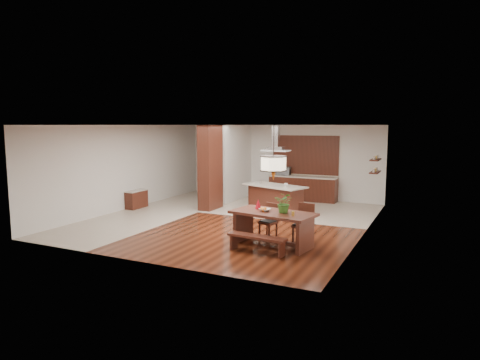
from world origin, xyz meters
The scene contains 25 objects.
room_shell centered at (0.00, 0.00, 2.06)m, with size 9.00×9.04×2.92m.
tile_hallway centered at (-2.75, 0.00, 0.01)m, with size 2.50×9.00×0.01m, color beige.
tile_kitchen centered at (1.25, 2.50, 0.01)m, with size 5.50×4.00×0.01m, color beige.
soffit_band centered at (0.00, 0.00, 2.88)m, with size 8.00×9.00×0.02m, color #391A0E.
partition_pier centered at (-1.40, 1.20, 1.45)m, with size 0.45×1.00×2.90m, color black.
partition_stub centered at (-1.40, 3.30, 1.45)m, with size 0.18×2.40×2.90m, color silver.
hallway_console centered at (-3.81, 0.20, 0.32)m, with size 0.37×0.88×0.63m, color black.
hallway_doorway centered at (-2.70, 4.40, 1.05)m, with size 1.10×0.20×2.10m, color black.
rear_counter centered at (1.00, 4.20, 0.48)m, with size 2.60×0.62×0.95m.
kitchen_window centered at (1.00, 4.46, 1.75)m, with size 2.60×0.08×1.50m, color olive.
shelf_lower centered at (3.87, 2.60, 1.40)m, with size 0.26×0.90×0.04m, color black.
shelf_upper centered at (3.87, 2.60, 1.80)m, with size 0.26×0.90×0.04m, color black.
dining_table centered at (2.19, -2.13, 0.61)m, with size 2.12×1.30×0.83m.
dining_bench centered at (2.07, -2.84, 0.20)m, with size 1.42×0.31×0.40m, color black, non-canonical shape.
dining_chair_left centered at (1.80, -1.45, 0.44)m, with size 0.39×0.39×0.88m, color black, non-canonical shape.
dining_chair_right centered at (2.78, -1.61, 0.49)m, with size 0.43×0.43×0.98m, color black, non-canonical shape.
pendant_lantern centered at (2.19, -2.13, 2.25)m, with size 0.64×0.64×1.31m, color beige, non-canonical shape.
foliage_plant centered at (2.47, -2.12, 1.07)m, with size 0.44×0.38×0.49m, color #346B23.
fruit_bowl centered at (1.97, -2.12, 0.86)m, with size 0.27×0.27×0.07m, color beige.
napkin_cone centered at (1.71, -1.91, 0.95)m, with size 0.16×0.16×0.25m, color #A60B18.
gold_ornament centered at (2.75, -2.31, 0.88)m, with size 0.07×0.07×0.10m, color gold.
kitchen_island centered at (0.74, 1.86, 0.46)m, with size 2.34×1.61×0.89m.
range_hood centered at (0.74, 1.86, 2.46)m, with size 0.90×0.55×0.87m, color silver, non-canonical shape.
island_cup centered at (1.16, 1.75, 0.94)m, with size 0.12×0.12×0.10m, color silver.
microwave centered at (0.18, 4.19, 1.11)m, with size 0.58×0.39×0.32m, color #B9BBC1.
Camera 1 is at (5.79, -11.57, 2.91)m, focal length 32.00 mm.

